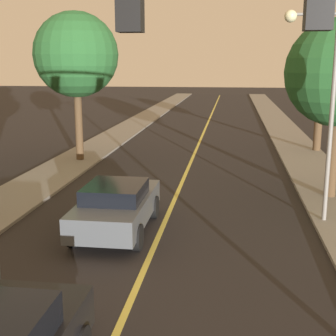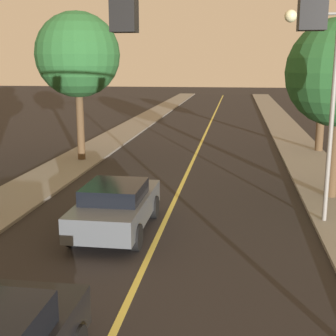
{
  "view_description": "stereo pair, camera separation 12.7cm",
  "coord_description": "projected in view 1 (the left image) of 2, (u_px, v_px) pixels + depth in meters",
  "views": [
    {
      "loc": [
        2.02,
        -1.23,
        4.92
      ],
      "look_at": [
        0.0,
        13.47,
        1.6
      ],
      "focal_mm": 50.0,
      "sensor_mm": 36.0,
      "label": 1
    },
    {
      "loc": [
        2.14,
        -1.21,
        4.92
      ],
      "look_at": [
        0.0,
        13.47,
        1.6
      ],
      "focal_mm": 50.0,
      "sensor_mm": 36.0,
      "label": 2
    }
  ],
  "objects": [
    {
      "name": "car_near_lane_second",
      "position": [
        117.0,
        206.0,
        13.85
      ],
      "size": [
        2.01,
        4.42,
        1.5
      ],
      "color": "#474C51",
      "rests_on": "ground"
    },
    {
      "name": "tree_right_far",
      "position": [
        321.0,
        87.0,
        25.76
      ],
      "size": [
        2.51,
        2.51,
        4.85
      ],
      "color": "#4C3823",
      "rests_on": "ground"
    },
    {
      "name": "streetlamp_right",
      "position": [
        320.0,
        87.0,
        13.87
      ],
      "size": [
        1.61,
        0.36,
        6.35
      ],
      "color": "slate",
      "rests_on": "ground"
    },
    {
      "name": "road_surface",
      "position": [
        206.0,
        127.0,
        37.33
      ],
      "size": [
        9.25,
        80.0,
        0.01
      ],
      "color": "black",
      "rests_on": "ground"
    },
    {
      "name": "sidewalk_left",
      "position": [
        134.0,
        125.0,
        38.1
      ],
      "size": [
        2.5,
        80.0,
        0.12
      ],
      "color": "gray",
      "rests_on": "ground"
    },
    {
      "name": "tree_left_far",
      "position": [
        76.0,
        55.0,
        22.88
      ],
      "size": [
        4.16,
        4.16,
        7.31
      ],
      "color": "#4C3823",
      "rests_on": "ground"
    },
    {
      "name": "sidewalk_right",
      "position": [
        281.0,
        127.0,
        36.54
      ],
      "size": [
        2.5,
        80.0,
        0.12
      ],
      "color": "gray",
      "rests_on": "ground"
    }
  ]
}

